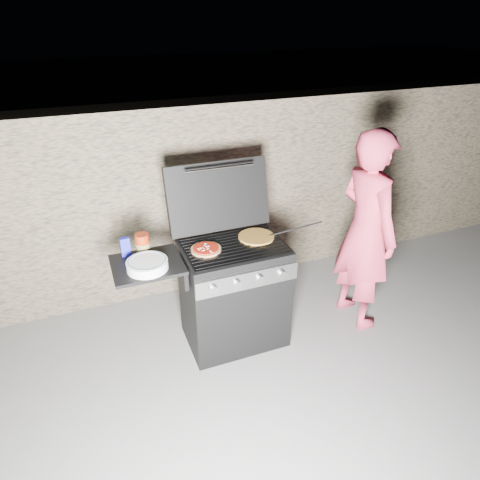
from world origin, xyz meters
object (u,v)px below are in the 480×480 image
object	(u,v)px
sauce_jar	(143,244)
person	(366,232)
pizza_topped	(206,249)
gas_grill	(205,301)

from	to	relation	value
sauce_jar	person	world-z (taller)	person
pizza_topped	person	distance (m)	1.36
gas_grill	person	size ratio (longest dim) A/B	0.77
person	gas_grill	bearing A→B (deg)	81.93
gas_grill	pizza_topped	distance (m)	0.47
gas_grill	person	distance (m)	1.45
sauce_jar	pizza_topped	bearing A→B (deg)	-17.99
gas_grill	sauce_jar	distance (m)	0.69
pizza_topped	sauce_jar	distance (m)	0.47
pizza_topped	gas_grill	bearing A→B (deg)	-162.88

